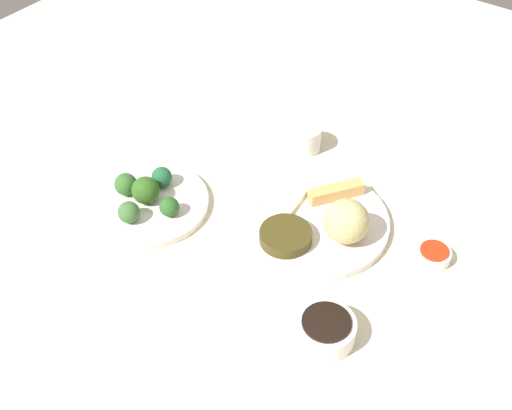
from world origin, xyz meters
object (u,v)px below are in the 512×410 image
at_px(sauce_ramekin_sweet_and_sour, 433,256).
at_px(teacup, 305,138).
at_px(broccoli_plate, 148,203).
at_px(main_plate, 311,221).
at_px(soy_sauce_bowl, 326,330).

relative_size(sauce_ramekin_sweet_and_sour, teacup, 0.92).
relative_size(broccoli_plate, sauce_ramekin_sweet_and_sour, 3.81).
bearing_deg(broccoli_plate, teacup, 65.80).
xyz_separation_m(broccoli_plate, sauce_ramekin_sweet_and_sour, (0.51, 0.20, 0.00)).
distance_m(main_plate, soy_sauce_bowl, 0.26).
bearing_deg(teacup, sauce_ramekin_sweet_and_sour, -20.23).
height_order(sauce_ramekin_sweet_and_sour, teacup, teacup).
xyz_separation_m(soy_sauce_bowl, teacup, (-0.29, 0.39, 0.01)).
bearing_deg(soy_sauce_bowl, main_plate, 127.57).
relative_size(broccoli_plate, teacup, 3.51).
distance_m(broccoli_plate, teacup, 0.36).
bearing_deg(sauce_ramekin_sweet_and_sour, broccoli_plate, -158.67).
relative_size(broccoli_plate, soy_sauce_bowl, 2.46).
distance_m(main_plate, broccoli_plate, 0.32).
bearing_deg(sauce_ramekin_sweet_and_sour, teacup, 159.77).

